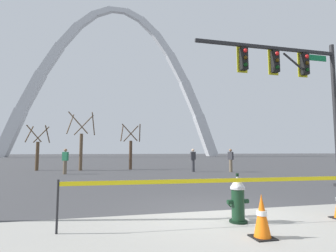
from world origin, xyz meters
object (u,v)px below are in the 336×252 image
at_px(fire_hydrant, 238,199).
at_px(pedestrian_standing_center, 65,161).
at_px(traffic_cone_by_hydrant, 262,216).
at_px(pedestrian_walking_right, 193,160).
at_px(traffic_signal_gantry, 298,82).
at_px(pedestrian_walking_left, 231,160).
at_px(monument_arch, 117,88).

height_order(fire_hydrant, pedestrian_standing_center, pedestrian_standing_center).
distance_m(traffic_cone_by_hydrant, pedestrian_standing_center, 14.55).
xyz_separation_m(traffic_cone_by_hydrant, pedestrian_walking_right, (3.39, 13.59, 0.46)).
bearing_deg(fire_hydrant, pedestrian_walking_right, 75.28).
height_order(traffic_signal_gantry, pedestrian_standing_center, traffic_signal_gantry).
xyz_separation_m(fire_hydrant, traffic_cone_by_hydrant, (-0.08, -0.98, -0.11)).
relative_size(fire_hydrant, traffic_signal_gantry, 0.15).
bearing_deg(pedestrian_walking_left, fire_hydrant, -116.03).
relative_size(traffic_cone_by_hydrant, pedestrian_standing_center, 0.46).
xyz_separation_m(fire_hydrant, pedestrian_standing_center, (-5.09, 12.68, 0.35)).
relative_size(traffic_signal_gantry, pedestrian_walking_left, 4.04).
height_order(monument_arch, pedestrian_standing_center, monument_arch).
xyz_separation_m(pedestrian_walking_left, pedestrian_walking_right, (-2.47, 0.76, 0.00)).
relative_size(monument_arch, pedestrian_standing_center, 34.22).
bearing_deg(pedestrian_walking_left, pedestrian_standing_center, 175.66).
height_order(fire_hydrant, traffic_signal_gantry, traffic_signal_gantry).
bearing_deg(pedestrian_walking_right, traffic_signal_gantry, -78.74).
relative_size(fire_hydrant, pedestrian_walking_left, 0.62).
relative_size(fire_hydrant, traffic_cone_by_hydrant, 1.36).
relative_size(pedestrian_walking_left, pedestrian_standing_center, 1.00).
distance_m(fire_hydrant, monument_arch, 65.12).
height_order(traffic_signal_gantry, pedestrian_walking_right, traffic_signal_gantry).
distance_m(traffic_signal_gantry, pedestrian_walking_left, 8.53).
bearing_deg(pedestrian_walking_left, monument_arch, 96.61).
xyz_separation_m(fire_hydrant, traffic_signal_gantry, (5.01, 4.08, 3.80)).
height_order(traffic_cone_by_hydrant, traffic_signal_gantry, traffic_signal_gantry).
xyz_separation_m(traffic_cone_by_hydrant, monument_arch, (-0.04, 63.82, 17.21)).
distance_m(monument_arch, pedestrian_walking_left, 53.99).
height_order(monument_arch, pedestrian_walking_left, monument_arch).
bearing_deg(pedestrian_walking_left, pedestrian_walking_right, 162.89).
relative_size(traffic_cone_by_hydrant, pedestrian_walking_left, 0.46).
relative_size(monument_arch, pedestrian_walking_right, 34.22).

